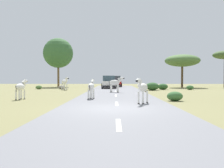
# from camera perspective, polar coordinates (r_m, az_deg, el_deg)

# --- Properties ---
(ground_plane) EXTENTS (90.00, 90.00, 0.00)m
(ground_plane) POSITION_cam_1_polar(r_m,az_deg,el_deg) (11.57, -0.14, -6.08)
(ground_plane) COLOR olive
(road) EXTENTS (6.00, 64.00, 0.05)m
(road) POSITION_cam_1_polar(r_m,az_deg,el_deg) (11.57, 1.22, -5.95)
(road) COLOR slate
(road) RESTS_ON ground_plane
(lane_markings) EXTENTS (0.16, 56.00, 0.01)m
(lane_markings) POSITION_cam_1_polar(r_m,az_deg,el_deg) (10.57, 1.29, -6.52)
(lane_markings) COLOR silver
(lane_markings) RESTS_ON road
(zebra_0) EXTENTS (0.96, 1.46, 1.50)m
(zebra_0) POSITION_cam_1_polar(r_m,az_deg,el_deg) (13.68, 7.30, -0.95)
(zebra_0) COLOR silver
(zebra_0) RESTS_ON road
(zebra_1) EXTENTS (1.61, 0.90, 1.60)m
(zebra_1) POSITION_cam_1_polar(r_m,az_deg,el_deg) (24.00, 0.80, 0.31)
(zebra_1) COLOR silver
(zebra_1) RESTS_ON road
(zebra_2) EXTENTS (0.57, 1.53, 1.45)m
(zebra_2) POSITION_cam_1_polar(r_m,az_deg,el_deg) (17.75, -21.01, -0.72)
(zebra_2) COLOR silver
(zebra_2) RESTS_ON ground_plane
(zebra_3) EXTENTS (1.29, 1.48, 1.64)m
(zebra_3) POSITION_cam_1_polar(r_m,az_deg,el_deg) (29.84, -11.28, 0.48)
(zebra_3) COLOR silver
(zebra_3) RESTS_ON ground_plane
(zebra_4) EXTENTS (0.50, 1.51, 1.42)m
(zebra_4) POSITION_cam_1_polar(r_m,az_deg,el_deg) (16.63, -4.98, -0.64)
(zebra_4) COLOR silver
(zebra_4) RESTS_ON road
(car_0) EXTENTS (2.06, 4.36, 1.74)m
(car_0) POSITION_cam_1_polar(r_m,az_deg,el_deg) (38.67, 0.87, 0.56)
(car_0) COLOR red
(car_0) RESTS_ON road
(car_1) EXTENTS (2.12, 4.39, 1.74)m
(car_1) POSITION_cam_1_polar(r_m,az_deg,el_deg) (33.17, -0.77, 0.39)
(car_1) COLOR white
(car_1) RESTS_ON road
(tree_0) EXTENTS (4.88, 4.88, 7.99)m
(tree_0) POSITION_cam_1_polar(r_m,az_deg,el_deg) (40.36, -12.77, 7.23)
(tree_0) COLOR brown
(tree_0) RESTS_ON ground_plane
(tree_3) EXTENTS (5.34, 5.34, 5.07)m
(tree_3) POSITION_cam_1_polar(r_m,az_deg,el_deg) (38.38, 16.50, 5.37)
(tree_3) COLOR #4C3823
(tree_3) RESTS_ON ground_plane
(bush_0) EXTENTS (1.57, 1.41, 0.94)m
(bush_0) POSITION_cam_1_polar(r_m,az_deg,el_deg) (28.77, 9.66, -0.57)
(bush_0) COLOR #2D5628
(bush_0) RESTS_ON ground_plane
(bush_1) EXTENTS (1.26, 1.13, 0.76)m
(bush_1) POSITION_cam_1_polar(r_m,az_deg,el_deg) (30.63, 12.10, -0.63)
(bush_1) COLOR #2D5628
(bush_1) RESTS_ON ground_plane
(bush_2) EXTENTS (0.92, 0.83, 0.55)m
(bush_2) POSITION_cam_1_polar(r_m,az_deg,el_deg) (31.30, 18.19, -0.81)
(bush_2) COLOR #386633
(bush_2) RESTS_ON ground_plane
(bush_3) EXTENTS (0.83, 0.75, 0.50)m
(bush_3) POSITION_cam_1_polar(r_m,az_deg,el_deg) (32.61, -17.15, -0.76)
(bush_3) COLOR #4C7038
(bush_3) RESTS_ON ground_plane
(bush_4) EXTENTS (1.03, 0.93, 0.62)m
(bush_4) POSITION_cam_1_polar(r_m,az_deg,el_deg) (16.14, 14.83, -2.85)
(bush_4) COLOR #386633
(bush_4) RESTS_ON ground_plane
(rock_0) EXTENTS (0.87, 0.89, 0.49)m
(rock_0) POSITION_cam_1_polar(r_m,az_deg,el_deg) (32.21, -11.97, -0.75)
(rock_0) COLOR gray
(rock_0) RESTS_ON ground_plane
(rock_2) EXTENTS (0.43, 0.43, 0.28)m
(rock_2) POSITION_cam_1_polar(r_m,az_deg,el_deg) (32.59, 8.50, -0.89)
(rock_2) COLOR #A89E8C
(rock_2) RESTS_ON ground_plane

